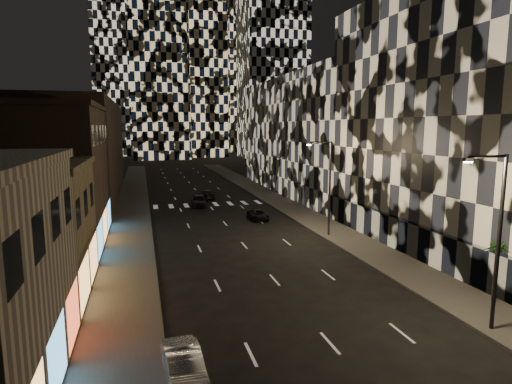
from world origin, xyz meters
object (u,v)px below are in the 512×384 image
car_silver_parked (184,366)px  car_dark_midlane (199,200)px  car_dark_rightlane (258,215)px  palm_tree (497,252)px  streetlight_near (496,231)px  streetlight_far (328,181)px  car_dark_oncoming (207,194)px

car_silver_parked → car_dark_midlane: car_dark_midlane is taller
car_dark_rightlane → palm_tree: 27.20m
car_dark_rightlane → car_silver_parked: bearing=-109.2°
streetlight_near → streetlight_far: same height
streetlight_near → palm_tree: bearing=42.6°
car_dark_oncoming → car_dark_rightlane: bearing=97.0°
car_silver_parked → car_dark_midlane: size_ratio=0.92×
streetlight_near → car_silver_parked: size_ratio=2.15×
streetlight_far → car_dark_oncoming: size_ratio=2.01×
car_silver_parked → car_dark_oncoming: 45.90m
car_silver_parked → car_dark_rightlane: size_ratio=1.03×
car_silver_parked → car_dark_midlane: bearing=77.5°
streetlight_near → palm_tree: streetlight_near is taller
car_silver_parked → palm_tree: 19.14m
palm_tree → car_dark_oncoming: bearing=104.7°
car_silver_parked → car_dark_rightlane: bearing=64.9°
streetlight_far → car_dark_rightlane: streetlight_far is taller
streetlight_far → car_dark_rightlane: bearing=116.1°
car_dark_midlane → car_dark_oncoming: (1.92, 5.81, -0.13)m
car_silver_parked → car_dark_rightlane: (11.20, 29.28, -0.13)m
streetlight_far → car_dark_oncoming: (-7.85, 24.88, -4.70)m
car_dark_oncoming → car_dark_rightlane: 16.35m
car_silver_parked → palm_tree: (18.70, 3.27, 2.48)m
streetlight_far → palm_tree: size_ratio=2.46×
streetlight_far → car_dark_oncoming: streetlight_far is taller
streetlight_near → palm_tree: 4.80m
car_silver_parked → car_dark_midlane: 39.86m
streetlight_near → car_dark_rightlane: size_ratio=2.22×
streetlight_near → car_silver_parked: streetlight_near is taller
car_silver_parked → car_dark_oncoming: bearing=76.1°
streetlight_far → car_dark_midlane: bearing=117.1°
car_dark_oncoming → palm_tree: palm_tree is taller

